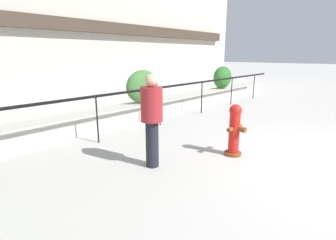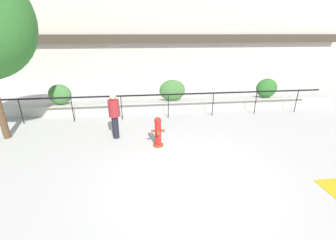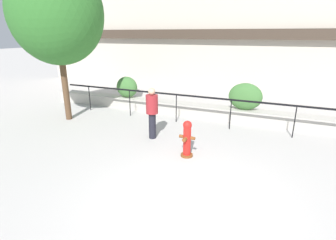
{
  "view_description": "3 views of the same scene",
  "coord_description": "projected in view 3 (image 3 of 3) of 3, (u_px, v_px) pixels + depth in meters",
  "views": [
    {
      "loc": [
        -5.48,
        -0.32,
        2.06
      ],
      "look_at": [
        -1.05,
        3.65,
        0.56
      ],
      "focal_mm": 28.0,
      "sensor_mm": 36.0,
      "label": 1
    },
    {
      "loc": [
        -1.23,
        -4.98,
        3.76
      ],
      "look_at": [
        -0.3,
        2.55,
        0.8
      ],
      "focal_mm": 24.0,
      "sensor_mm": 36.0,
      "label": 2
    },
    {
      "loc": [
        1.53,
        -4.45,
        3.39
      ],
      "look_at": [
        -1.46,
        2.5,
        0.89
      ],
      "focal_mm": 28.0,
      "sensor_mm": 36.0,
      "label": 3
    }
  ],
  "objects": [
    {
      "name": "hedge_bush_1",
      "position": [
        245.0,
        97.0,
        10.3
      ],
      "size": [
        1.3,
        0.61,
        1.07
      ],
      "primitive_type": "ellipsoid",
      "color": "#427538",
      "rests_on": "planter_wall_low"
    },
    {
      "name": "fence_railing_segment",
      "position": [
        231.0,
        103.0,
        9.47
      ],
      "size": [
        15.0,
        0.05,
        1.15
      ],
      "color": "black",
      "rests_on": "ground"
    },
    {
      "name": "ground_plane",
      "position": [
        185.0,
        203.0,
        5.52
      ],
      "size": [
        120.0,
        120.0,
        0.0
      ],
      "primitive_type": "plane",
      "color": "#BCB7B2"
    },
    {
      "name": "hedge_bush_0",
      "position": [
        127.0,
        87.0,
        12.35
      ],
      "size": [
        1.05,
        0.7,
        0.98
      ],
      "primitive_type": "ellipsoid",
      "color": "#427538",
      "rests_on": "planter_wall_low"
    },
    {
      "name": "fire_hydrant",
      "position": [
        187.0,
        138.0,
        7.45
      ],
      "size": [
        0.48,
        0.43,
        1.08
      ],
      "color": "brown",
      "rests_on": "ground"
    },
    {
      "name": "street_tree",
      "position": [
        56.0,
        14.0,
        9.66
      ],
      "size": [
        3.59,
        3.23,
        5.98
      ],
      "color": "brown",
      "rests_on": "ground"
    },
    {
      "name": "planter_wall_low",
      "position": [
        235.0,
        115.0,
        10.67
      ],
      "size": [
        18.0,
        0.7,
        0.5
      ],
      "primitive_type": "cube",
      "color": "#B7B2A8",
      "rests_on": "ground"
    },
    {
      "name": "building_facade",
      "position": [
        259.0,
        23.0,
        14.72
      ],
      "size": [
        30.0,
        1.36,
        8.0
      ],
      "color": "beige",
      "rests_on": "ground"
    },
    {
      "name": "pedestrian",
      "position": [
        152.0,
        110.0,
        8.64
      ],
      "size": [
        0.56,
        0.56,
        1.73
      ],
      "color": "black",
      "rests_on": "ground"
    }
  ]
}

